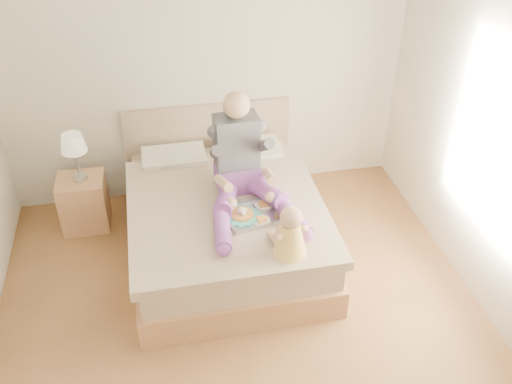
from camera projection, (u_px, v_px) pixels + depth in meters
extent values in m
cube|color=brown|center=(246.00, 329.00, 4.61)|extent=(4.00, 4.20, 0.01)
cube|color=beige|center=(204.00, 71.00, 5.51)|extent=(4.00, 0.02, 2.70)
cube|color=white|center=(498.00, 143.00, 4.29)|extent=(0.02, 1.30, 1.60)
cube|color=#FDF4D0|center=(497.00, 143.00, 4.29)|extent=(0.01, 1.18, 1.48)
cube|color=#9D6D49|center=(225.00, 237.00, 5.34)|extent=(1.68, 2.13, 0.28)
cube|color=tan|center=(225.00, 215.00, 5.19)|extent=(1.60, 2.05, 0.24)
cube|color=tan|center=(227.00, 211.00, 4.98)|extent=(1.70, 1.80, 0.09)
cube|color=white|center=(174.00, 160.00, 5.62)|extent=(0.62, 0.40, 0.14)
cube|color=white|center=(250.00, 152.00, 5.74)|extent=(0.62, 0.40, 0.14)
cube|color=gray|center=(208.00, 147.00, 6.00)|extent=(1.70, 0.08, 1.00)
cube|color=#9D6D49|center=(84.00, 202.00, 5.57)|extent=(0.45, 0.41, 0.54)
cylinder|color=silver|center=(80.00, 177.00, 5.41)|extent=(0.13, 0.13, 0.04)
cylinder|color=silver|center=(77.00, 163.00, 5.32)|extent=(0.03, 0.03, 0.27)
cone|color=beige|center=(73.00, 143.00, 5.19)|extent=(0.24, 0.24, 0.17)
cube|color=#793B95|center=(239.00, 177.00, 5.16)|extent=(0.42, 0.34, 0.19)
cube|color=#393840|center=(236.00, 142.00, 5.02)|extent=(0.39, 0.26, 0.51)
sphere|color=tan|center=(236.00, 105.00, 4.77)|extent=(0.23, 0.23, 0.23)
cylinder|color=#793B95|center=(227.00, 197.00, 4.93)|extent=(0.31, 0.57, 0.23)
cylinder|color=#793B95|center=(222.00, 229.00, 4.59)|extent=(0.19, 0.50, 0.13)
sphere|color=#793B95|center=(223.00, 249.00, 4.41)|extent=(0.12, 0.12, 0.12)
cylinder|color=#393840|center=(216.00, 152.00, 4.84)|extent=(0.11, 0.32, 0.26)
cylinder|color=tan|center=(223.00, 183.00, 4.80)|extent=(0.13, 0.33, 0.17)
sphere|color=tan|center=(231.00, 203.00, 4.74)|extent=(0.09, 0.09, 0.09)
cylinder|color=#793B95|center=(264.00, 191.00, 5.00)|extent=(0.36, 0.56, 0.23)
cylinder|color=#793B95|center=(292.00, 217.00, 4.72)|extent=(0.24, 0.50, 0.13)
sphere|color=#793B95|center=(306.00, 235.00, 4.55)|extent=(0.12, 0.12, 0.12)
cylinder|color=#393840|center=(264.00, 145.00, 4.93)|extent=(0.15, 0.33, 0.26)
cylinder|color=tan|center=(269.00, 176.00, 4.88)|extent=(0.09, 0.33, 0.17)
sphere|color=tan|center=(271.00, 197.00, 4.81)|extent=(0.09, 0.09, 0.09)
cube|color=silver|center=(254.00, 215.00, 4.84)|extent=(0.56, 0.47, 0.01)
cylinder|color=#3DB0AA|center=(242.00, 216.00, 4.81)|extent=(0.29, 0.29, 0.02)
cylinder|color=gold|center=(242.00, 214.00, 4.80)|extent=(0.19, 0.19, 0.02)
cylinder|color=white|center=(230.00, 205.00, 4.87)|extent=(0.09, 0.09, 0.10)
torus|color=white|center=(236.00, 203.00, 4.89)|extent=(0.03, 0.07, 0.07)
cylinder|color=#99714B|center=(230.00, 200.00, 4.84)|extent=(0.08, 0.08, 0.01)
cylinder|color=white|center=(264.00, 205.00, 4.94)|extent=(0.16, 0.16, 0.01)
cube|color=gold|center=(264.00, 204.00, 4.93)|extent=(0.10, 0.10, 0.02)
cylinder|color=white|center=(261.00, 221.00, 4.76)|extent=(0.16, 0.16, 0.01)
ellipsoid|color=red|center=(264.00, 220.00, 4.74)|extent=(0.04, 0.03, 0.01)
cylinder|color=white|center=(272.00, 199.00, 4.91)|extent=(0.08, 0.08, 0.13)
cylinder|color=gold|center=(272.00, 199.00, 4.91)|extent=(0.07, 0.07, 0.12)
cylinder|color=white|center=(277.00, 216.00, 4.79)|extent=(0.08, 0.08, 0.04)
cylinder|color=#401F09|center=(277.00, 216.00, 4.79)|extent=(0.06, 0.06, 0.03)
cone|color=#FFD350|center=(290.00, 239.00, 4.38)|extent=(0.26, 0.26, 0.28)
sphere|color=tan|center=(291.00, 218.00, 4.26)|extent=(0.17, 0.17, 0.17)
cylinder|color=tan|center=(276.00, 240.00, 4.51)|extent=(0.09, 0.20, 0.07)
sphere|color=tan|center=(269.00, 233.00, 4.58)|extent=(0.06, 0.06, 0.06)
cylinder|color=tan|center=(278.00, 237.00, 4.32)|extent=(0.05, 0.14, 0.12)
cylinder|color=tan|center=(287.00, 236.00, 4.55)|extent=(0.14, 0.20, 0.07)
sphere|color=tan|center=(281.00, 229.00, 4.62)|extent=(0.06, 0.06, 0.06)
cylinder|color=tan|center=(301.00, 228.00, 4.40)|extent=(0.12, 0.15, 0.12)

